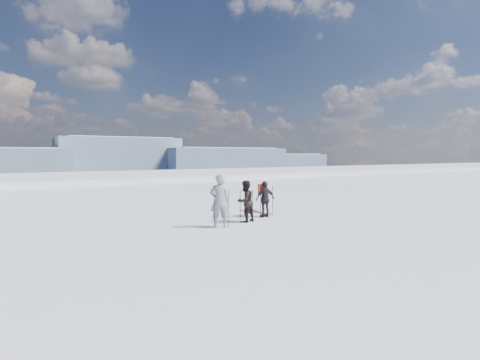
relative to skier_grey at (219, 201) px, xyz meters
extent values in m
plane|color=white|center=(3.21, 58.42, -18.44)|extent=(220.00, 208.01, 71.62)
cube|color=white|center=(3.21, 28.42, -7.44)|extent=(180.00, 16.00, 14.00)
plane|color=#22334E|center=(3.21, 288.42, -30.94)|extent=(820.00, 820.00, 0.00)
cube|color=slate|center=(103.21, 468.42, -4.94)|extent=(140.00, 80.00, 52.00)
cube|color=white|center=(103.21, 468.42, 18.06)|extent=(119.00, 70.00, 8.00)
cube|color=slate|center=(233.21, 438.42, -10.94)|extent=(160.00, 80.00, 40.00)
cube|color=white|center=(233.21, 438.42, 6.06)|extent=(136.00, 70.00, 8.00)
cube|color=slate|center=(353.21, 468.42, -14.94)|extent=(130.00, 80.00, 32.00)
cube|color=white|center=(353.21, 468.42, -1.94)|extent=(110.50, 70.00, 8.00)
imported|color=gray|center=(0.00, 0.00, 0.00)|extent=(0.80, 0.67, 1.89)
imported|color=black|center=(1.33, 0.42, -0.15)|extent=(0.91, 0.79, 1.60)
imported|color=black|center=(2.63, 0.96, -0.20)|extent=(0.89, 0.40, 1.49)
cube|color=red|center=(2.64, 1.21, 0.76)|extent=(0.33, 0.19, 0.42)
cylinder|color=black|center=(-0.23, -0.04, -0.27)|extent=(0.02, 0.02, 1.34)
cylinder|color=black|center=(0.33, -0.05, -0.29)|extent=(0.02, 0.02, 1.31)
cylinder|color=black|center=(1.02, 0.28, -0.30)|extent=(0.02, 0.02, 1.28)
cylinder|color=black|center=(1.61, 0.34, -0.33)|extent=(0.02, 0.02, 1.24)
cylinder|color=black|center=(2.38, 0.92, -0.34)|extent=(0.02, 0.02, 1.20)
cylinder|color=black|center=(2.92, 0.84, -0.29)|extent=(0.02, 0.02, 1.31)
cube|color=black|center=(2.95, 2.15, -0.93)|extent=(0.63, 1.64, 0.03)
cube|color=black|center=(3.09, 2.15, -0.93)|extent=(0.48, 1.68, 0.03)
camera|label=1|loc=(-6.13, -11.64, 1.66)|focal=28.00mm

